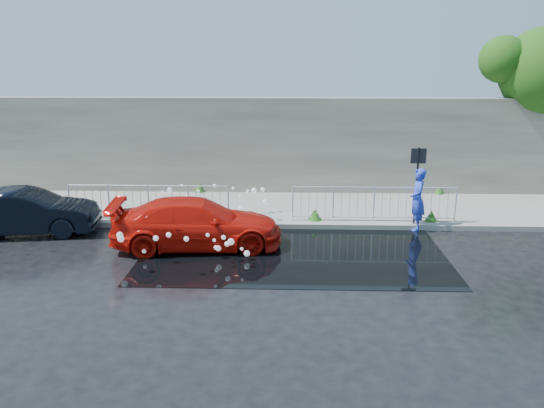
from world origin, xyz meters
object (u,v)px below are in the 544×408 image
(red_car, at_px, (197,223))
(dark_car, at_px, (26,212))
(sign_post, at_px, (417,173))
(person, at_px, (417,199))

(red_car, xyz_separation_m, dark_car, (-5.21, 0.94, -0.00))
(sign_post, relative_size, red_car, 0.54)
(dark_car, bearing_deg, person, -94.55)
(red_car, distance_m, person, 6.61)
(sign_post, relative_size, dark_car, 0.62)
(red_car, relative_size, dark_car, 1.14)
(dark_car, bearing_deg, red_car, -108.67)
(red_car, height_order, dark_car, red_car)
(sign_post, xyz_separation_m, person, (0.04, -0.10, -0.78))
(dark_car, xyz_separation_m, person, (11.58, 0.79, 0.27))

